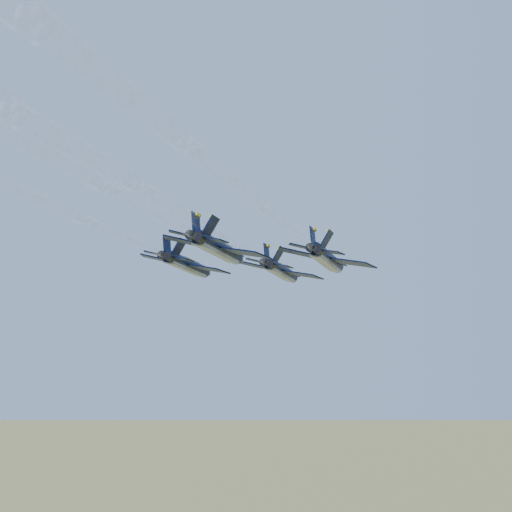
{
  "coord_description": "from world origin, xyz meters",
  "views": [
    {
      "loc": [
        8.71,
        -112.45,
        81.18
      ],
      "look_at": [
        3.11,
        -0.25,
        95.55
      ],
      "focal_mm": 55.0,
      "sensor_mm": 36.0,
      "label": 1
    }
  ],
  "objects_px": {
    "jet_left": "(188,265)",
    "jet_slot": "(219,248)",
    "jet_lead": "(282,271)",
    "jet_right": "(328,259)"
  },
  "relations": [
    {
      "from": "jet_left",
      "to": "jet_slot",
      "type": "height_order",
      "value": "same"
    },
    {
      "from": "jet_left",
      "to": "jet_right",
      "type": "xyz_separation_m",
      "value": [
        20.29,
        -6.22,
        0.0
      ]
    },
    {
      "from": "jet_left",
      "to": "jet_right",
      "type": "distance_m",
      "value": 21.22
    },
    {
      "from": "jet_lead",
      "to": "jet_slot",
      "type": "distance_m",
      "value": 27.51
    },
    {
      "from": "jet_left",
      "to": "jet_slot",
      "type": "xyz_separation_m",
      "value": [
        6.32,
        -17.55,
        0.0
      ]
    },
    {
      "from": "jet_lead",
      "to": "jet_left",
      "type": "bearing_deg",
      "value": -131.89
    },
    {
      "from": "jet_right",
      "to": "jet_lead",
      "type": "bearing_deg",
      "value": 128.45
    },
    {
      "from": "jet_lead",
      "to": "jet_left",
      "type": "xyz_separation_m",
      "value": [
        -13.68,
        -8.96,
        0.0
      ]
    },
    {
      "from": "jet_lead",
      "to": "jet_right",
      "type": "distance_m",
      "value": 16.56
    },
    {
      "from": "jet_left",
      "to": "jet_right",
      "type": "bearing_deg",
      "value": -2.14
    }
  ]
}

